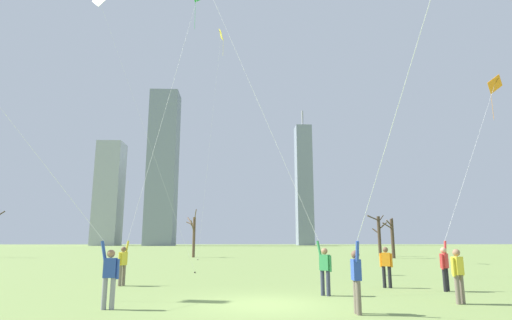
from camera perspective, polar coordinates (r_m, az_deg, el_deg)
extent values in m
plane|color=#7A934C|center=(12.94, 1.28, -19.56)|extent=(400.00, 400.00, 0.00)
cylinder|color=#726656|center=(18.69, -18.51, -15.12)|extent=(0.14, 0.14, 0.85)
cylinder|color=#726656|center=(18.86, -18.05, -15.11)|extent=(0.14, 0.14, 0.85)
cube|color=yellow|center=(18.73, -18.14, -13.00)|extent=(0.33, 0.39, 0.54)
sphere|color=brown|center=(18.72, -18.07, -11.81)|extent=(0.22, 0.22, 0.22)
cylinder|color=yellow|center=(18.58, -18.59, -13.09)|extent=(0.09, 0.09, 0.55)
cylinder|color=yellow|center=(18.88, -17.62, -11.57)|extent=(0.17, 0.22, 0.56)
cylinder|color=green|center=(28.35, -8.54, 19.51)|extent=(0.02, 0.02, 2.03)
cylinder|color=silver|center=(22.96, -11.90, 9.35)|extent=(2.14, 5.90, 16.01)
cylinder|color=black|center=(17.41, 24.94, -15.00)|extent=(0.14, 0.14, 0.85)
cylinder|color=black|center=(17.62, 25.20, -14.92)|extent=(0.14, 0.14, 0.85)
cube|color=red|center=(17.47, 24.88, -12.70)|extent=(0.39, 0.38, 0.54)
sphere|color=tan|center=(17.46, 24.77, -11.42)|extent=(0.22, 0.22, 0.22)
cylinder|color=red|center=(17.27, 24.64, -12.85)|extent=(0.09, 0.09, 0.55)
cylinder|color=red|center=(17.65, 24.99, -11.12)|extent=(0.21, 0.20, 0.56)
cube|color=orange|center=(30.75, 30.48, 9.15)|extent=(1.29, 0.46, 1.24)
cylinder|color=black|center=(30.75, 30.48, 9.15)|extent=(0.36, 0.37, 0.75)
cylinder|color=orange|center=(30.39, 30.20, 6.61)|extent=(0.02, 0.02, 1.86)
cylinder|color=silver|center=(23.85, 28.46, 2.08)|extent=(8.48, 8.29, 9.93)
cylinder|color=#726656|center=(11.60, 13.86, -18.10)|extent=(0.14, 0.14, 0.85)
cylinder|color=#726656|center=(11.39, 14.17, -18.22)|extent=(0.14, 0.14, 0.85)
cube|color=#2D4CA5|center=(11.43, 13.84, -14.70)|extent=(0.21, 0.34, 0.54)
sphere|color=brown|center=(11.41, 13.75, -12.75)|extent=(0.22, 0.22, 0.22)
cylinder|color=#2D4CA5|center=(11.63, 13.57, -14.81)|extent=(0.09, 0.09, 0.55)
cylinder|color=#2D4CA5|center=(11.20, 14.02, -12.35)|extent=(0.09, 0.20, 0.56)
cylinder|color=#33384C|center=(14.90, 10.10, -16.65)|extent=(0.14, 0.14, 0.85)
cylinder|color=#33384C|center=(15.01, 9.32, -16.63)|extent=(0.14, 0.14, 0.85)
cube|color=#338C4C|center=(14.90, 9.62, -13.98)|extent=(0.39, 0.37, 0.54)
sphere|color=#9E7051|center=(14.89, 9.57, -12.48)|extent=(0.22, 0.22, 0.22)
cylinder|color=#338C4C|center=(14.81, 10.36, -14.10)|extent=(0.09, 0.09, 0.55)
cylinder|color=#338C4C|center=(14.99, 8.83, -12.18)|extent=(0.21, 0.20, 0.56)
cylinder|color=silver|center=(18.66, -2.41, 14.10)|extent=(5.84, 4.36, 16.02)
cylinder|color=gray|center=(12.58, -19.48, -17.23)|extent=(0.14, 0.14, 0.85)
cylinder|color=gray|center=(12.63, -20.49, -17.14)|extent=(0.14, 0.14, 0.85)
cube|color=#2D4CA5|center=(12.54, -19.77, -14.04)|extent=(0.35, 0.21, 0.54)
sphere|color=#9E7051|center=(12.53, -19.65, -12.26)|extent=(0.22, 0.22, 0.22)
cylinder|color=#2D4CA5|center=(12.49, -18.82, -14.26)|extent=(0.09, 0.09, 0.55)
cylinder|color=#2D4CA5|center=(12.58, -20.56, -11.82)|extent=(0.21, 0.10, 0.56)
cylinder|color=black|center=(17.92, 18.25, -15.33)|extent=(0.14, 0.14, 0.85)
cylinder|color=black|center=(17.95, 17.52, -15.36)|extent=(0.14, 0.14, 0.85)
cube|color=orange|center=(17.89, 17.75, -13.13)|extent=(0.39, 0.33, 0.54)
sphere|color=brown|center=(17.88, 17.67, -11.88)|extent=(0.22, 0.22, 0.22)
cylinder|color=orange|center=(17.87, 18.44, -13.20)|extent=(0.09, 0.09, 0.55)
cylinder|color=orange|center=(17.92, 17.07, -13.27)|extent=(0.09, 0.09, 0.55)
cylinder|color=#726656|center=(14.21, 26.40, -15.96)|extent=(0.14, 0.14, 0.85)
cylinder|color=#726656|center=(14.39, 26.89, -15.84)|extent=(0.14, 0.14, 0.85)
cube|color=yellow|center=(14.25, 26.40, -13.13)|extent=(0.39, 0.34, 0.54)
sphere|color=#9E7051|center=(14.23, 26.26, -11.57)|extent=(0.22, 0.22, 0.22)
cylinder|color=yellow|center=(14.08, 25.93, -13.34)|extent=(0.09, 0.09, 0.55)
cylinder|color=yellow|center=(14.43, 26.88, -13.19)|extent=(0.09, 0.09, 0.55)
cube|color=white|center=(31.78, -21.11, 20.16)|extent=(1.15, 0.49, 1.19)
cylinder|color=black|center=(31.78, -21.11, 20.16)|extent=(0.05, 0.30, 0.77)
cylinder|color=silver|center=(26.91, -15.50, 4.63)|extent=(7.13, 0.79, 18.00)
cylinder|color=#3F3833|center=(25.03, -8.57, -15.31)|extent=(0.10, 0.10, 0.08)
cube|color=yellow|center=(41.69, -4.93, 17.12)|extent=(0.45, 1.27, 1.18)
cylinder|color=black|center=(41.69, -4.93, 17.12)|extent=(0.40, 0.19, 0.73)
cylinder|color=yellow|center=(41.17, -4.64, 15.46)|extent=(0.02, 0.02, 1.75)
cylinder|color=silver|center=(40.10, -6.56, 1.76)|extent=(2.10, 4.66, 21.61)
cylinder|color=#3F3833|center=(41.53, -8.15, -13.65)|extent=(0.10, 0.10, 0.08)
cylinder|color=#423326|center=(55.10, -32.13, -6.38)|extent=(0.98, 0.36, 0.65)
cylinder|color=#423326|center=(52.58, 16.89, -10.18)|extent=(0.38, 0.38, 4.81)
cylinder|color=#423326|center=(52.51, 17.35, -8.80)|extent=(1.01, 0.69, 0.94)
cylinder|color=#423326|center=(52.80, 16.44, -9.54)|extent=(0.74, 0.81, 0.74)
cylinder|color=#423326|center=(52.07, 16.06, -7.81)|extent=(1.67, 0.84, 0.69)
cylinder|color=#423326|center=(52.96, 17.10, -7.86)|extent=(0.92, 0.54, 0.94)
cylinder|color=#423326|center=(47.40, 18.60, -10.38)|extent=(0.36, 0.36, 4.22)
cylinder|color=#423326|center=(48.13, 18.52, -8.41)|extent=(0.74, 1.42, 1.28)
cylinder|color=#423326|center=(47.02, 17.91, -8.75)|extent=(1.26, 0.57, 0.70)
cylinder|color=#423326|center=(46.96, 18.15, -8.39)|extent=(0.97, 0.84, 0.73)
cylinder|color=brown|center=(48.03, -8.70, -10.63)|extent=(0.32, 0.32, 4.55)
cylinder|color=brown|center=(47.31, -8.89, -9.20)|extent=(0.35, 1.61, 1.42)
cylinder|color=brown|center=(48.75, -9.11, -8.60)|extent=(1.10, 1.43, 1.23)
cylinder|color=brown|center=(47.43, -8.50, -7.64)|extent=(0.43, 1.43, 1.28)
cylinder|color=brown|center=(48.44, -9.18, -8.79)|extent=(1.07, 0.78, 0.51)
cylinder|color=brown|center=(47.53, -8.90, -9.18)|extent=(0.41, 1.15, 0.69)
cube|color=gray|center=(175.10, 6.74, -3.41)|extent=(6.71, 7.81, 50.94)
cylinder|color=#99999E|center=(181.35, 6.53, 5.76)|extent=(0.80, 0.80, 7.39)
cube|color=gray|center=(161.75, -12.93, -0.94)|extent=(10.80, 10.63, 59.94)
cube|color=#9EA3AD|center=(168.53, -19.91, -4.38)|extent=(9.43, 9.95, 40.04)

